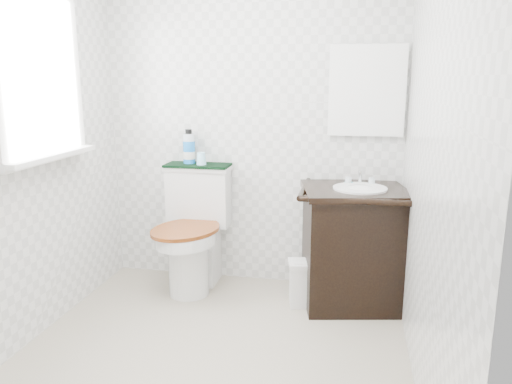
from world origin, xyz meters
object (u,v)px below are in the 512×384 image
(toilet, at_px, (194,237))
(trash_bin, at_px, (304,283))
(vanity, at_px, (353,243))
(mouthwash_bottle, at_px, (189,148))
(cup, at_px, (201,159))

(toilet, bearing_deg, trash_bin, -10.97)
(vanity, height_order, trash_bin, vanity)
(toilet, height_order, mouthwash_bottle, mouthwash_bottle)
(toilet, height_order, trash_bin, toilet)
(trash_bin, height_order, cup, cup)
(cup, bearing_deg, trash_bin, -18.43)
(toilet, distance_m, mouthwash_bottle, 0.66)
(trash_bin, relative_size, cup, 3.47)
(cup, bearing_deg, toilet, -109.11)
(vanity, bearing_deg, trash_bin, -161.91)
(vanity, distance_m, cup, 1.25)
(toilet, xyz_separation_m, mouthwash_bottle, (-0.07, 0.15, 0.64))
(toilet, xyz_separation_m, cup, (0.04, 0.10, 0.57))
(trash_bin, bearing_deg, toilet, 169.03)
(cup, bearing_deg, mouthwash_bottle, 156.10)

